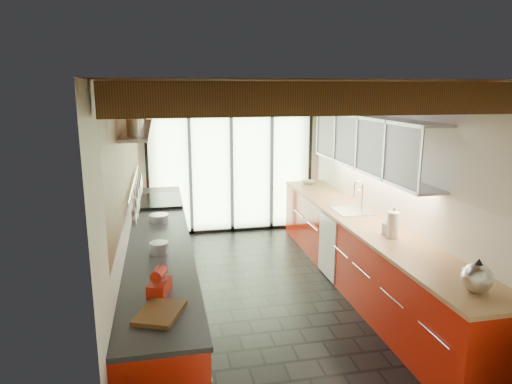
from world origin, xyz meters
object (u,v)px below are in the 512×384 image
(kettle, at_px, (477,276))
(paper_towel, at_px, (393,225))
(stand_mixer, at_px, (159,283))
(bowl, at_px, (308,182))
(soap_bottle, at_px, (387,226))

(kettle, distance_m, paper_towel, 1.39)
(kettle, bearing_deg, paper_towel, 90.00)
(stand_mixer, bearing_deg, bowl, 56.74)
(paper_towel, bearing_deg, stand_mixer, -160.56)
(paper_towel, relative_size, bowl, 1.62)
(soap_bottle, distance_m, bowl, 2.85)
(paper_towel, xyz_separation_m, bowl, (0.00, 2.98, -0.12))
(kettle, xyz_separation_m, bowl, (0.00, 4.37, -0.10))
(paper_towel, distance_m, bowl, 2.98)
(paper_towel, height_order, soap_bottle, paper_towel)
(soap_bottle, bearing_deg, bowl, 90.00)
(stand_mixer, height_order, bowl, stand_mixer)
(stand_mixer, distance_m, soap_bottle, 2.74)
(stand_mixer, xyz_separation_m, bowl, (2.54, 3.87, -0.06))
(kettle, height_order, bowl, kettle)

